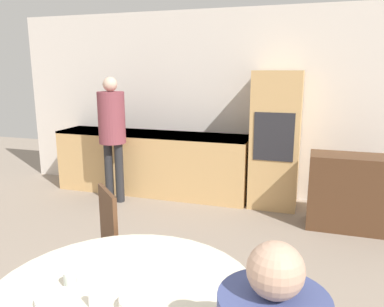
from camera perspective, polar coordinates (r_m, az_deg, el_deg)
The scene contains 10 objects.
wall_back at distance 5.36m, azimuth 6.74°, elevation 7.40°, with size 6.85×0.05×2.60m.
kitchen_counter at distance 5.52m, azimuth -6.11°, elevation -1.29°, with size 2.83×0.60×0.89m.
oven_unit at distance 5.00m, azimuth 12.62°, elevation 2.03°, with size 0.61×0.59×1.77m.
sideboard at distance 4.62m, azimuth 23.90°, elevation -5.52°, with size 1.06×0.45×0.86m.
chair_far_left at distance 2.86m, azimuth -14.19°, elevation -13.90°, with size 0.57×0.57×0.95m.
person_standing at distance 5.10m, azimuth -12.09°, elevation 4.10°, with size 0.36×0.36×1.69m.
cup at distance 2.05m, azimuth -18.08°, elevation -17.76°, with size 0.06×0.06×0.08m.
bowl_near at distance 1.83m, azimuth -8.72°, elevation -21.64°, with size 0.14×0.14×0.05m.
bowl_centre at distance 1.95m, azimuth -20.21°, elevation -20.28°, with size 0.17×0.17×0.04m.
salt_shaker at distance 1.87m, azimuth -14.99°, elevation -20.57°, with size 0.03×0.03×0.09m.
Camera 1 is at (1.02, 0.02, 1.78)m, focal length 35.00 mm.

